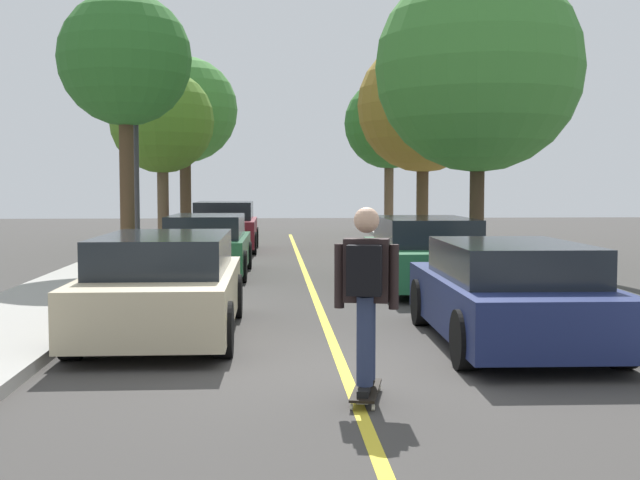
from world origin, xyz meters
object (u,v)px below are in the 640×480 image
object	(u,v)px
street_tree_left_nearest	(125,61)
street_tree_right_nearest	(479,69)
parked_car_right_near	(425,254)
streetlamp	(136,140)
parked_car_left_near	(207,245)
parked_car_left_far	(224,227)
parked_car_right_nearest	(509,294)
street_tree_right_near	(423,107)
street_tree_left_near	(162,122)
parked_car_left_nearest	(164,285)
skateboarder	(366,287)
street_tree_right_far	(389,124)
skateboard	(366,391)
street_tree_left_far	(185,111)

from	to	relation	value
street_tree_left_nearest	street_tree_right_nearest	size ratio (longest dim) A/B	0.89
parked_car_right_near	streetlamp	bearing A→B (deg)	145.44
parked_car_left_near	parked_car_right_near	size ratio (longest dim) A/B	0.87
parked_car_left_far	parked_car_right_nearest	bearing A→B (deg)	-73.71
street_tree_right_near	streetlamp	world-z (taller)	street_tree_right_near
parked_car_right_near	streetlamp	size ratio (longest dim) A/B	0.94
parked_car_right_nearest	street_tree_right_nearest	size ratio (longest dim) A/B	0.62
street_tree_left_near	street_tree_right_nearest	size ratio (longest dim) A/B	0.77
parked_car_left_nearest	street_tree_right_near	world-z (taller)	street_tree_right_near
skateboarder	street_tree_right_far	bearing A→B (deg)	81.28
street_tree_right_nearest	skateboarder	bearing A→B (deg)	-109.03
parked_car_left_nearest	skateboard	world-z (taller)	parked_car_left_nearest
street_tree_right_nearest	skateboarder	distance (m)	12.29
street_tree_right_nearest	parked_car_right_near	bearing A→B (deg)	-119.74
parked_car_right_nearest	parked_car_right_near	xyz separation A→B (m)	(0.00, 5.48, 0.03)
street_tree_left_nearest	skateboarder	size ratio (longest dim) A/B	3.66
parked_car_left_near	skateboard	distance (m)	10.68
street_tree_left_far	street_tree_right_far	size ratio (longest dim) A/B	1.09
parked_car_left_near	parked_car_right_nearest	world-z (taller)	parked_car_left_near
parked_car_left_far	street_tree_left_near	distance (m)	3.56
street_tree_left_near	street_tree_left_far	bearing A→B (deg)	90.00
parked_car_right_nearest	skateboard	size ratio (longest dim) A/B	4.86
street_tree_left_nearest	skateboarder	distance (m)	12.29
street_tree_left_nearest	street_tree_left_near	size ratio (longest dim) A/B	1.16
street_tree_right_near	skateboard	xyz separation A→B (m)	(-3.83, -17.79, -4.27)
street_tree_left_nearest	street_tree_left_near	bearing A→B (deg)	90.00
street_tree_right_near	street_tree_right_far	size ratio (longest dim) A/B	1.04
street_tree_right_far	skateboarder	world-z (taller)	street_tree_right_far
parked_car_left_near	parked_car_right_near	bearing A→B (deg)	-29.84
streetlamp	street_tree_right_far	bearing A→B (deg)	58.71
parked_car_right_nearest	street_tree_right_near	world-z (taller)	street_tree_right_near
parked_car_right_near	street_tree_left_nearest	xyz separation A→B (m)	(-6.07, 3.04, 4.00)
parked_car_left_near	parked_car_left_far	world-z (taller)	parked_car_left_far
street_tree_left_far	parked_car_left_near	bearing A→B (deg)	-82.17
parked_car_left_nearest	parked_car_left_far	bearing A→B (deg)	90.00
street_tree_left_near	street_tree_right_near	distance (m)	7.91
street_tree_right_far	parked_car_right_nearest	bearing A→B (deg)	-94.53
parked_car_left_near	skateboarder	size ratio (longest dim) A/B	2.46
parked_car_left_near	street_tree_left_near	size ratio (longest dim) A/B	0.78
parked_car_left_nearest	street_tree_left_far	distance (m)	20.53
street_tree_left_nearest	street_tree_left_near	xyz separation A→B (m)	(0.00, 6.01, -0.86)
parked_car_left_far	parked_car_left_near	bearing A→B (deg)	-90.00
street_tree_left_far	street_tree_left_nearest	bearing A→B (deg)	-90.00
parked_car_left_nearest	street_tree_left_nearest	distance (m)	8.81
streetlamp	street_tree_left_near	bearing A→B (deg)	90.39
streetlamp	parked_car_left_nearest	bearing A→B (deg)	-78.71
parked_car_left_nearest	parked_car_left_far	distance (m)	13.78
street_tree_left_nearest	parked_car_left_far	bearing A→B (deg)	73.79
parked_car_right_near	street_tree_right_nearest	xyz separation A→B (m)	(1.78, 3.12, 3.91)
parked_car_right_nearest	parked_car_right_near	world-z (taller)	parked_car_right_near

